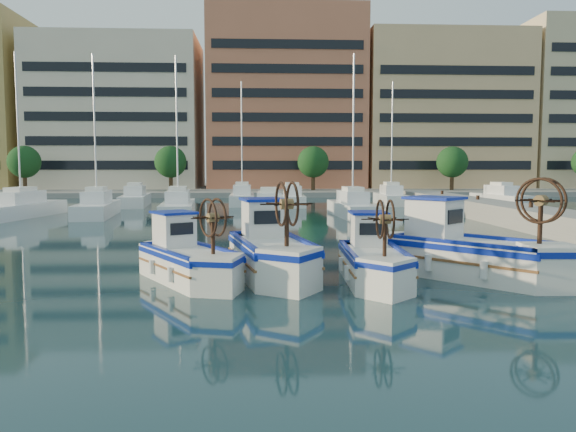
% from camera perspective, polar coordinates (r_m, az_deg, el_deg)
% --- Properties ---
extents(ground, '(300.00, 300.00, 0.00)m').
position_cam_1_polar(ground, '(18.45, 5.97, -6.13)').
color(ground, '#1A3C46').
rests_on(ground, ground).
extents(waterfront, '(180.00, 40.00, 25.60)m').
position_cam_1_polar(waterfront, '(84.13, 5.44, 10.12)').
color(waterfront, gray).
rests_on(waterfront, ground).
extents(yacht_marina, '(42.91, 23.75, 11.50)m').
position_cam_1_polar(yacht_marina, '(45.85, -3.94, 1.21)').
color(yacht_marina, white).
rests_on(yacht_marina, ground).
extents(fishing_boat_a, '(3.61, 4.42, 2.69)m').
position_cam_1_polar(fishing_boat_a, '(17.79, -10.21, -4.18)').
color(fishing_boat_a, white).
rests_on(fishing_boat_a, ground).
extents(fishing_boat_b, '(2.99, 5.19, 3.15)m').
position_cam_1_polar(fishing_boat_b, '(18.31, -1.82, -3.44)').
color(fishing_boat_b, white).
rests_on(fishing_boat_b, ground).
extents(fishing_boat_c, '(1.87, 4.31, 2.67)m').
position_cam_1_polar(fishing_boat_c, '(17.64, 8.63, -4.25)').
color(fishing_boat_c, white).
rests_on(fishing_boat_c, ground).
extents(fishing_boat_d, '(4.93, 5.11, 3.26)m').
position_cam_1_polar(fishing_boat_d, '(18.87, 17.76, -3.33)').
color(fishing_boat_d, white).
rests_on(fishing_boat_d, ground).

